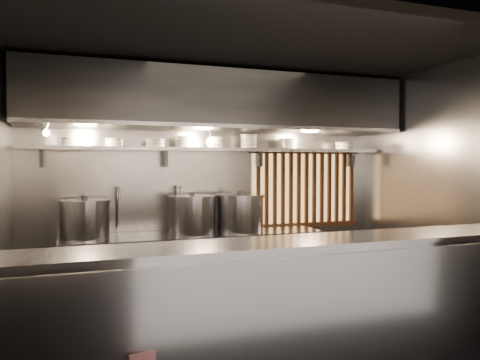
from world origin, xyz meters
TOP-DOWN VIEW (x-y plane):
  - floor at (0.00, 0.00)m, footprint 4.50×4.50m
  - ceiling at (0.00, 0.00)m, footprint 4.50×4.50m
  - wall_back at (0.00, 1.50)m, footprint 4.50×0.00m
  - wall_right at (2.25, 0.00)m, footprint 0.00×3.00m
  - serving_counter at (0.00, -0.96)m, footprint 4.50×0.56m
  - cooking_bench at (-0.30, 1.13)m, footprint 3.00×0.70m
  - bowl_shelf at (0.00, 1.32)m, footprint 4.40×0.34m
  - exhaust_hood at (0.00, 1.10)m, footprint 4.40×0.81m
  - wood_screen at (1.30, 1.45)m, footprint 1.56×0.09m
  - faucet_left at (-1.15, 1.37)m, footprint 0.04×0.30m
  - faucet_right at (-0.45, 1.37)m, footprint 0.04×0.30m
  - heat_lamp at (-1.90, 0.85)m, footprint 0.25×0.35m
  - pendant_bulb at (-0.10, 1.20)m, footprint 0.09×0.09m
  - stock_pot_left at (-1.52, 1.13)m, footprint 0.64×0.64m
  - stock_pot_mid at (-0.35, 1.09)m, footprint 0.71×0.71m
  - stock_pot_right at (0.24, 1.09)m, footprint 0.63×0.63m
  - bowl_stack_0 at (-1.63, 1.32)m, footprint 0.24×0.24m
  - bowl_stack_1 at (-1.18, 1.32)m, footprint 0.23×0.23m
  - bowl_stack_2 at (-0.73, 1.32)m, footprint 0.24×0.24m
  - bowl_stack_3 at (-0.40, 1.32)m, footprint 0.22×0.22m
  - bowl_stack_4 at (0.00, 1.32)m, footprint 0.20×0.20m
  - bowl_stack_5 at (0.43, 1.32)m, footprint 0.21×0.21m
  - bowl_stack_6 at (0.97, 1.32)m, footprint 0.24×0.24m
  - bowl_stack_7 at (1.80, 1.32)m, footprint 0.24×0.24m

SIDE VIEW (x-z plane):
  - floor at x=0.00m, z-range 0.00..0.00m
  - cooking_bench at x=-0.30m, z-range 0.00..0.90m
  - serving_counter at x=0.00m, z-range 0.00..1.13m
  - stock_pot_left at x=-1.52m, z-range 0.88..1.35m
  - stock_pot_mid at x=-0.35m, z-range 0.88..1.37m
  - stock_pot_right at x=0.24m, z-range 0.88..1.37m
  - faucet_left at x=-1.15m, z-range 1.06..1.56m
  - faucet_right at x=-0.45m, z-range 1.06..1.56m
  - wood_screen at x=1.30m, z-range 0.86..1.90m
  - wall_back at x=0.00m, z-range -0.85..3.65m
  - wall_right at x=2.25m, z-range -0.10..2.90m
  - bowl_shelf at x=0.00m, z-range 1.86..1.90m
  - bowl_stack_7 at x=1.80m, z-range 1.90..1.99m
  - bowl_stack_0 at x=-1.63m, z-range 1.90..1.99m
  - bowl_stack_2 at x=-0.73m, z-range 1.90..1.99m
  - bowl_stack_1 at x=-1.18m, z-range 1.90..1.99m
  - pendant_bulb at x=-0.10m, z-range 1.87..2.05m
  - bowl_stack_6 at x=0.97m, z-range 1.90..2.03m
  - bowl_stack_3 at x=-0.40m, z-range 1.90..2.03m
  - bowl_stack_4 at x=0.00m, z-range 1.90..2.03m
  - bowl_stack_5 at x=0.43m, z-range 1.90..2.07m
  - heat_lamp at x=-1.90m, z-range 1.97..2.17m
  - exhaust_hood at x=0.00m, z-range 2.10..2.75m
  - ceiling at x=0.00m, z-range 2.80..2.80m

